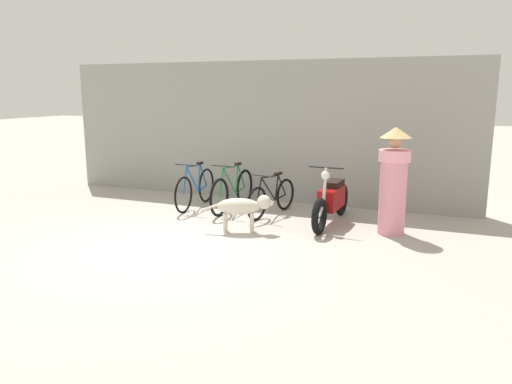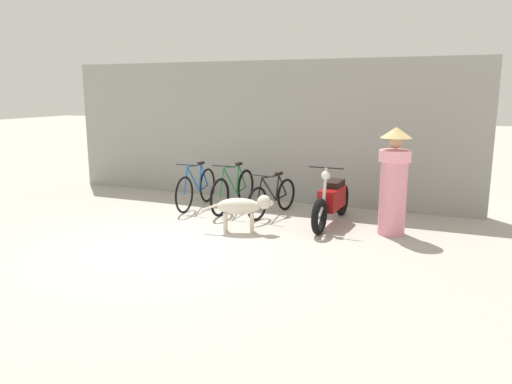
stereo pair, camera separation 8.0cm
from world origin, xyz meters
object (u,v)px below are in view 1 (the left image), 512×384
object	(u,v)px
bicycle_0	(196,189)
bicycle_2	(272,198)
bicycle_1	(233,191)
motorcycle	(331,201)
stray_dog	(243,207)
person_in_robes	(393,179)

from	to	relation	value
bicycle_0	bicycle_2	distance (m)	1.60
bicycle_1	motorcycle	bearing A→B (deg)	82.66
motorcycle	stray_dog	xyz separation A→B (m)	(-1.19, -1.03, 0.01)
bicycle_1	bicycle_2	xyz separation A→B (m)	(0.83, -0.09, -0.05)
bicycle_2	stray_dog	xyz separation A→B (m)	(-0.03, -1.23, 0.09)
bicycle_0	person_in_robes	bearing A→B (deg)	80.19
bicycle_2	stray_dog	bearing A→B (deg)	10.41
motorcycle	person_in_robes	size ratio (longest dim) A/B	1.16
motorcycle	person_in_robes	distance (m)	1.15
motorcycle	stray_dog	world-z (taller)	motorcycle
stray_dog	person_in_robes	bearing A→B (deg)	0.08
motorcycle	stray_dog	distance (m)	1.57
bicycle_1	motorcycle	distance (m)	2.02
bicycle_1	motorcycle	world-z (taller)	motorcycle
bicycle_0	motorcycle	world-z (taller)	motorcycle
bicycle_1	stray_dog	bearing A→B (deg)	32.42
bicycle_2	motorcycle	distance (m)	1.18
bicycle_1	stray_dog	size ratio (longest dim) A/B	1.59
bicycle_1	person_in_robes	world-z (taller)	person_in_robes
motorcycle	bicycle_0	bearing A→B (deg)	-93.04
motorcycle	person_in_robes	bearing A→B (deg)	80.45
motorcycle	person_in_robes	world-z (taller)	person_in_robes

